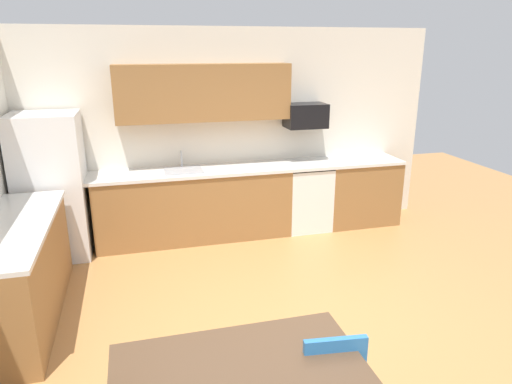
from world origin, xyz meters
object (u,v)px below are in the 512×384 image
oven_range (306,196)px  microwave (306,116)px  refrigerator (52,187)px  dining_table (242,384)px

oven_range → microwave: bearing=90.0°
oven_range → refrigerator: bearing=-178.6°
oven_range → dining_table: 4.14m
oven_range → dining_table: bearing=-115.6°
refrigerator → microwave: refrigerator is taller
refrigerator → oven_range: (3.24, 0.08, -0.41)m
refrigerator → oven_range: size_ratio=1.91×
refrigerator → oven_range: 3.27m
microwave → dining_table: microwave is taller
oven_range → dining_table: oven_range is taller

